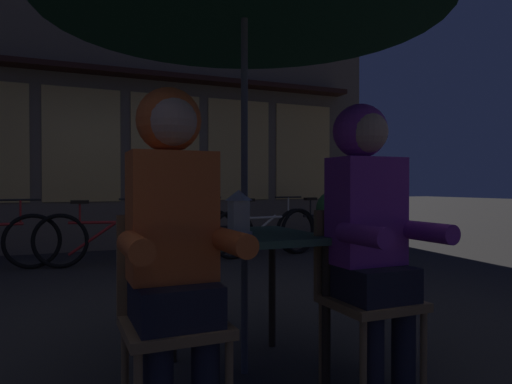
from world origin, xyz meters
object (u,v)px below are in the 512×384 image
(person_left_hooded, at_px, (173,222))
(bicycle_third, at_px, (104,239))
(chair_left, at_px, (170,308))
(bicycle_fourth, at_px, (180,234))
(bicycle_fifth, at_px, (265,232))
(person_right_hooded, at_px, (369,216))
(potted_plant, at_px, (335,214))
(book, at_px, (224,229))
(cafe_table, at_px, (244,253))
(bicycle_furthest, at_px, (324,228))
(chair_right, at_px, (362,287))
(lantern, at_px, (239,211))

(person_left_hooded, height_order, bicycle_third, person_left_hooded)
(chair_left, height_order, person_left_hooded, person_left_hooded)
(chair_left, xyz_separation_m, bicycle_fourth, (1.07, 4.11, -0.14))
(person_left_hooded, distance_m, bicycle_fifth, 4.63)
(person_right_hooded, xyz_separation_m, potted_plant, (2.68, 4.39, -0.30))
(book, distance_m, potted_plant, 4.98)
(cafe_table, relative_size, bicycle_furthest, 0.45)
(chair_left, height_order, book, chair_left)
(cafe_table, bearing_deg, bicycle_third, 95.92)
(cafe_table, xyz_separation_m, bicycle_fourth, (0.59, 3.74, -0.29))
(bicycle_third, bearing_deg, cafe_table, -84.08)
(cafe_table, relative_size, chair_right, 0.85)
(chair_right, bearing_deg, bicycle_third, 102.10)
(chair_right, bearing_deg, person_right_hooded, -90.00)
(chair_right, distance_m, bicycle_fifth, 4.16)
(bicycle_third, bearing_deg, person_right_hooded, -78.06)
(chair_left, height_order, chair_right, same)
(bicycle_fourth, relative_size, bicycle_fifth, 1.00)
(lantern, xyz_separation_m, person_right_hooded, (0.52, -0.41, -0.01))
(book, bearing_deg, lantern, -92.93)
(bicycle_fifth, bearing_deg, lantern, -116.57)
(lantern, xyz_separation_m, book, (-0.02, 0.17, -0.11))
(cafe_table, bearing_deg, person_left_hooded, -138.43)
(person_left_hooded, bearing_deg, bicycle_fifth, 60.80)
(person_left_hooded, bearing_deg, potted_plant, 50.32)
(cafe_table, height_order, bicycle_fourth, bicycle_fourth)
(person_left_hooded, bearing_deg, bicycle_furthest, 51.59)
(bicycle_third, height_order, potted_plant, potted_plant)
(bicycle_fourth, xyz_separation_m, book, (-0.65, -3.58, 0.41))
(chair_right, distance_m, person_right_hooded, 0.36)
(bicycle_fifth, bearing_deg, chair_right, -107.97)
(person_right_hooded, bearing_deg, bicycle_furthest, 60.64)
(bicycle_fourth, bearing_deg, person_left_hooded, -104.42)
(bicycle_fifth, relative_size, bicycle_furthest, 1.01)
(person_right_hooded, bearing_deg, book, 132.51)
(potted_plant, bearing_deg, bicycle_fourth, -175.16)
(bicycle_furthest, bearing_deg, chair_right, -119.69)
(chair_left, height_order, bicycle_furthest, chair_left)
(lantern, xyz_separation_m, person_left_hooded, (-0.44, -0.41, -0.01))
(bicycle_fourth, height_order, bicycle_fifth, same)
(person_left_hooded, xyz_separation_m, book, (0.42, 0.58, -0.09))
(cafe_table, distance_m, book, 0.20)
(chair_left, height_order, bicycle_fifth, chair_left)
(chair_right, bearing_deg, person_left_hooded, -176.61)
(chair_right, bearing_deg, bicycle_fourth, 88.44)
(cafe_table, bearing_deg, book, 109.38)
(bicycle_third, bearing_deg, lantern, -84.69)
(bicycle_third, bearing_deg, book, -84.73)
(person_left_hooded, xyz_separation_m, bicycle_fifth, (2.24, 4.02, -0.50))
(cafe_table, distance_m, bicycle_fourth, 3.80)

